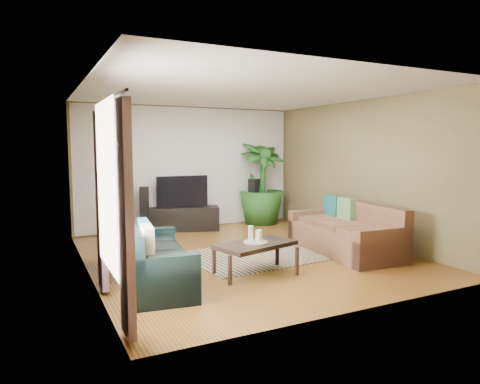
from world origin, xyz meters
TOP-DOWN VIEW (x-y plane):
  - floor at (0.00, 0.00)m, footprint 5.50×5.50m
  - ceiling at (0.00, 0.00)m, footprint 5.50×5.50m
  - wall_back at (0.00, 2.75)m, footprint 5.00×0.00m
  - wall_front at (0.00, -2.75)m, footprint 5.00×0.00m
  - wall_left at (-2.50, 0.00)m, footprint 0.00×5.50m
  - wall_right at (2.50, 0.00)m, footprint 0.00×5.50m
  - backwall_panel at (0.00, 2.74)m, footprint 4.90×0.00m
  - window_pane at (-2.48, -1.60)m, footprint 0.00×1.80m
  - curtain_near at (-2.43, -2.35)m, footprint 0.08×0.35m
  - curtain_far at (-2.43, -0.85)m, footprint 0.08×0.35m
  - curtain_rod at (-2.43, -1.60)m, footprint 0.03×1.90m
  - sofa_left at (-1.77, -0.86)m, footprint 1.05×1.96m
  - sofa_right at (1.62, -0.57)m, footprint 1.16×2.27m
  - area_rug at (0.25, -0.11)m, footprint 2.56×1.90m
  - coffee_table at (-0.37, -1.05)m, footprint 1.26×0.90m
  - candle_tray at (-0.37, -1.05)m, footprint 0.35×0.35m
  - candle_tall at (-0.43, -1.02)m, footprint 0.07×0.07m
  - candle_mid at (-0.33, -1.09)m, footprint 0.07×0.07m
  - candle_short at (-0.30, -0.99)m, footprint 0.07×0.07m
  - tv_stand at (-0.25, 2.50)m, footprint 1.63×0.93m
  - television at (-0.25, 2.50)m, footprint 1.14×0.06m
  - speaker_left at (-1.09, 2.50)m, footprint 0.23×0.25m
  - speaker_right at (1.51, 2.50)m, footprint 0.25×0.27m
  - potted_plant at (1.69, 2.50)m, footprint 1.17×1.17m
  - plant_pot at (1.69, 2.50)m, footprint 0.36×0.36m
  - pedestal at (-1.56, 2.24)m, footprint 0.35×0.35m
  - vase at (-1.56, 2.24)m, footprint 0.30×0.30m
  - side_table at (-1.97, 0.35)m, footprint 0.57×0.57m

SIDE VIEW (x-z plane):
  - floor at x=0.00m, z-range 0.00..0.00m
  - area_rug at x=0.25m, z-range 0.00..0.01m
  - plant_pot at x=1.69m, z-range 0.00..0.28m
  - pedestal at x=-1.56m, z-range 0.00..0.33m
  - coffee_table at x=-0.37m, z-range 0.00..0.46m
  - tv_stand at x=-0.25m, z-range 0.00..0.52m
  - side_table at x=-1.97m, z-range 0.00..0.59m
  - sofa_left at x=-1.77m, z-range 0.00..0.85m
  - sofa_right at x=1.62m, z-range 0.00..0.85m
  - candle_tray at x=-0.37m, z-range 0.46..0.48m
  - vase at x=-1.56m, z-range 0.27..0.69m
  - speaker_left at x=-1.09m, z-range 0.00..0.99m
  - speaker_right at x=1.51m, z-range 0.00..1.07m
  - candle_short at x=-0.30m, z-range 0.48..0.62m
  - candle_mid at x=-0.33m, z-range 0.48..0.65m
  - candle_tall at x=-0.43m, z-range 0.48..0.71m
  - television at x=-0.25m, z-range 0.52..1.20m
  - potted_plant at x=1.69m, z-range 0.00..1.94m
  - curtain_near at x=-2.43m, z-range 0.05..2.25m
  - curtain_far at x=-2.43m, z-range 0.05..2.25m
  - wall_left at x=-2.50m, z-range -1.40..4.10m
  - wall_right at x=2.50m, z-range -1.40..4.10m
  - wall_back at x=0.00m, z-range -1.15..3.85m
  - wall_front at x=0.00m, z-range -1.15..3.85m
  - backwall_panel at x=0.00m, z-range -1.10..3.80m
  - window_pane at x=-2.48m, z-range 0.50..2.30m
  - curtain_rod at x=-2.43m, z-range 2.28..2.31m
  - ceiling at x=0.00m, z-range 2.70..2.70m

